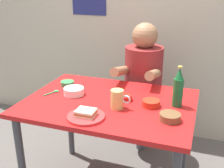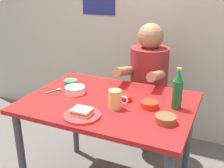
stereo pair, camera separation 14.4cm
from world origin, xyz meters
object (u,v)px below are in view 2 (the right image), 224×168
plate_orange (82,115)px  sandwich (82,112)px  person_seated (149,72)px  rice_bowl_white (75,90)px  dining_table (109,113)px  stool (147,116)px  beer_mug (115,99)px  beer_bottle (177,90)px

plate_orange → sandwich: (0.00, 0.00, 0.02)m
person_seated → rice_bowl_white: size_ratio=5.14×
dining_table → person_seated: size_ratio=1.53×
dining_table → stool: dining_table is taller
beer_mug → rice_bowl_white: 0.37m
beer_bottle → plate_orange: bearing=-144.6°
plate_orange → sandwich: bearing=90.0°
dining_table → rice_bowl_white: size_ratio=7.86×
plate_orange → rice_bowl_white: 0.36m
sandwich → beer_bottle: beer_bottle is taller
dining_table → beer_bottle: size_ratio=4.20×
stool → plate_orange: 0.99m
sandwich → rice_bowl_white: 0.36m
person_seated → plate_orange: person_seated is taller
beer_mug → stool: bearing=90.3°
beer_mug → beer_bottle: 0.38m
beer_mug → person_seated: bearing=90.3°
dining_table → rice_bowl_white: (-0.27, 0.02, 0.12)m
rice_bowl_white → stool: bearing=60.4°
person_seated → rice_bowl_white: person_seated is taller
plate_orange → beer_bottle: beer_bottle is taller
stool → beer_mug: beer_mug is taller
beer_bottle → rice_bowl_white: (-0.70, -0.05, -0.09)m
dining_table → plate_orange: size_ratio=5.00×
dining_table → person_seated: 0.64m
rice_bowl_white → beer_bottle: bearing=4.1°
stool → rice_bowl_white: 0.82m
stool → dining_table: bearing=-97.3°
person_seated → rice_bowl_white: 0.70m
person_seated → beer_mug: bearing=-89.7°
person_seated → sandwich: size_ratio=6.54×
stool → beer_bottle: beer_bottle is taller
beer_mug → beer_bottle: beer_bottle is taller
dining_table → sandwich: 0.30m
stool → person_seated: person_seated is taller
stool → plate_orange: bearing=-98.0°
dining_table → stool: size_ratio=2.44×
sandwich → beer_bottle: size_ratio=0.42×
sandwich → rice_bowl_white: (-0.22, 0.29, -0.00)m
beer_mug → beer_bottle: size_ratio=0.48×
person_seated → stool: bearing=90.0°
beer_mug → beer_bottle: bearing=24.3°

